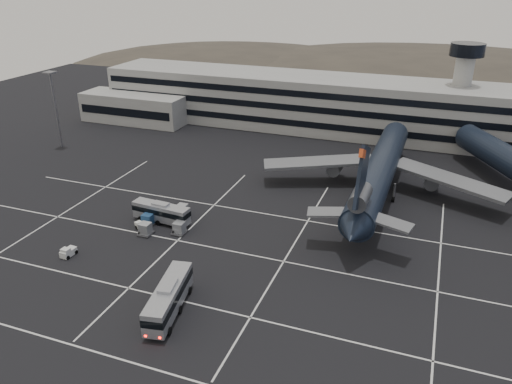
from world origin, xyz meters
TOP-DOWN VIEW (x-y plane):
  - ground at (0.00, 0.00)m, footprint 260.00×260.00m
  - lane_markings at (0.95, 0.72)m, footprint 90.00×55.62m
  - terminal at (-2.95, 71.14)m, footprint 125.00×26.00m
  - hills at (17.99, 170.00)m, footprint 352.00×180.00m
  - lightpole_left at (-55.00, 35.00)m, footprint 2.40×2.40m
  - trijet_main at (21.81, 32.74)m, footprint 47.46×57.51m
  - bus_near at (1.92, -12.55)m, footprint 4.95×12.35m
  - bus_far at (-11.58, 8.68)m, footprint 10.68×3.34m
  - tug_a at (-19.36, -6.04)m, footprint 1.63×2.54m
  - tug_b at (-13.52, 5.38)m, footprint 2.42×1.97m
  - uld_cluster at (-10.72, 8.14)m, footprint 10.70×11.43m

SIDE VIEW (x-z plane):
  - hills at x=17.99m, z-range -34.07..9.93m
  - ground at x=0.00m, z-range 0.00..0.00m
  - lane_markings at x=0.95m, z-range 0.00..0.01m
  - tug_b at x=-13.52m, z-range -0.08..1.28m
  - tug_a at x=-19.36m, z-range -0.09..1.48m
  - uld_cluster at x=-10.72m, z-range -0.02..2.03m
  - bus_far at x=-11.58m, z-range 0.17..3.89m
  - bus_near at x=1.92m, z-range 0.20..4.46m
  - trijet_main at x=21.81m, z-range -3.79..14.29m
  - terminal at x=-2.95m, z-range -5.07..18.93m
  - lightpole_left at x=-55.00m, z-range 2.68..20.95m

